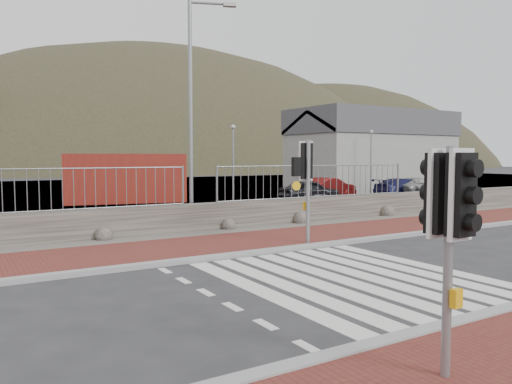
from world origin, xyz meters
TOP-DOWN VIEW (x-y plane):
  - ground at (0.00, 0.00)m, footprint 220.00×220.00m
  - sidewalk_far at (0.00, 4.50)m, footprint 40.00×3.00m
  - kerb_near at (0.00, -3.00)m, footprint 40.00×0.25m
  - kerb_far at (0.00, 3.00)m, footprint 40.00×0.25m
  - zebra_crossing at (-0.00, 0.00)m, footprint 4.62×5.60m
  - gravel_strip at (0.00, 6.50)m, footprint 40.00×1.50m
  - stone_wall at (0.00, 7.30)m, footprint 40.00×0.60m
  - railing at (0.00, 7.15)m, footprint 18.07×0.07m
  - quay at (0.00, 27.90)m, footprint 120.00×40.00m
  - water at (0.00, 62.90)m, footprint 220.00×50.00m
  - harbor_building at (20.00, 19.90)m, footprint 12.20×6.20m
  - hills_backdrop at (6.74, 87.90)m, footprint 254.00×90.00m
  - traffic_signal_near at (-2.34, -4.06)m, footprint 0.37×0.23m
  - traffic_signal_far at (1.43, 3.39)m, footprint 0.70×0.30m
  - streetlight at (0.23, 8.05)m, footprint 1.55×0.73m
  - shipping_container at (1.10, 19.06)m, footprint 6.60×3.82m
  - car_a at (9.85, 14.22)m, footprint 3.54×1.65m
  - car_b at (11.86, 15.07)m, footprint 3.90×2.00m
  - car_c at (16.45, 13.65)m, footprint 3.90×1.62m
  - car_d at (17.68, 13.67)m, footprint 4.32×2.44m
  - car_e at (21.16, 14.08)m, footprint 3.53×1.43m

SIDE VIEW (x-z plane):
  - hills_backdrop at x=6.74m, z-range -73.05..26.95m
  - ground at x=0.00m, z-range 0.00..0.00m
  - quay at x=0.00m, z-range -0.25..0.25m
  - water at x=0.00m, z-range -0.03..0.03m
  - zebra_crossing at x=0.00m, z-range 0.00..0.01m
  - gravel_strip at x=0.00m, z-range 0.00..0.06m
  - sidewalk_far at x=0.00m, z-range 0.00..0.08m
  - kerb_near at x=0.00m, z-range -0.01..0.11m
  - kerb_far at x=0.00m, z-range -0.01..0.11m
  - stone_wall at x=0.00m, z-range 0.00..0.90m
  - car_c at x=16.45m, z-range 0.00..1.13m
  - car_d at x=17.68m, z-range 0.00..1.14m
  - car_a at x=9.85m, z-range 0.00..1.17m
  - car_e at x=21.16m, z-range 0.00..1.20m
  - car_b at x=11.86m, z-range 0.00..1.22m
  - shipping_container at x=1.10m, z-range 0.00..2.58m
  - railing at x=0.00m, z-range 1.21..2.43m
  - traffic_signal_near at x=-2.34m, z-range 0.56..3.10m
  - traffic_signal_far at x=1.43m, z-range 0.64..3.52m
  - harbor_building at x=20.00m, z-range 0.03..5.83m
  - streetlight at x=0.23m, z-range 0.48..8.09m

